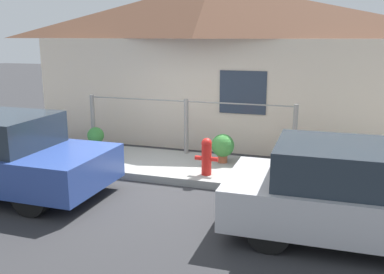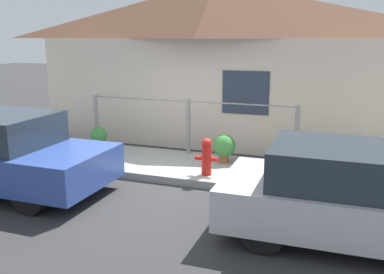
% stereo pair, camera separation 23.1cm
% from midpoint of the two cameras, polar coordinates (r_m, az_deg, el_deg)
% --- Properties ---
extents(ground_plane, '(60.00, 60.00, 0.00)m').
position_cam_midpoint_polar(ground_plane, '(8.31, -5.51, -6.20)').
color(ground_plane, '#2D2D30').
extents(sidewalk, '(24.00, 1.90, 0.15)m').
position_cam_midpoint_polar(sidewalk, '(9.12, -3.13, -3.88)').
color(sidewalk, gray).
rests_on(sidewalk, ground_plane).
extents(house, '(9.25, 2.23, 4.10)m').
position_cam_midpoint_polar(house, '(11.23, 1.77, 15.58)').
color(house, beige).
rests_on(house, ground_plane).
extents(fence, '(4.90, 0.10, 1.25)m').
position_cam_midpoint_polar(fence, '(9.66, -1.46, 1.75)').
color(fence, gray).
rests_on(fence, sidewalk).
extents(car_right, '(3.69, 1.77, 1.34)m').
position_cam_midpoint_polar(car_right, '(6.29, 20.23, -7.09)').
color(car_right, '#B7B7BC').
rests_on(car_right, ground_plane).
extents(fire_hydrant, '(0.45, 0.20, 0.73)m').
position_cam_midpoint_polar(fire_hydrant, '(8.21, 1.14, -2.51)').
color(fire_hydrant, red).
rests_on(fire_hydrant, sidewalk).
extents(potted_plant_near_hydrant, '(0.49, 0.49, 0.61)m').
position_cam_midpoint_polar(potted_plant_near_hydrant, '(9.03, 3.39, -1.25)').
color(potted_plant_near_hydrant, '#9E5638').
rests_on(potted_plant_near_hydrant, sidewalk).
extents(potted_plant_by_fence, '(0.40, 0.40, 0.51)m').
position_cam_midpoint_polar(potted_plant_by_fence, '(10.45, -13.34, 0.04)').
color(potted_plant_by_fence, '#9E5638').
rests_on(potted_plant_by_fence, sidewalk).
extents(potted_plant_corner, '(0.33, 0.33, 0.49)m').
position_cam_midpoint_polar(potted_plant_corner, '(8.84, 20.12, -3.05)').
color(potted_plant_corner, '#9E5638').
rests_on(potted_plant_corner, sidewalk).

